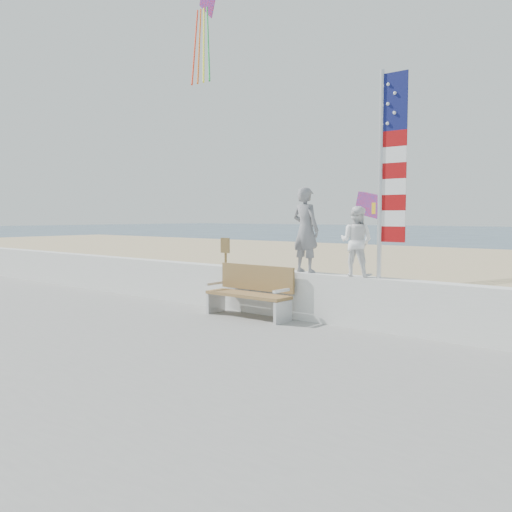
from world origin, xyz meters
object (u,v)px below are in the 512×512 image
object	(u,v)px
child	(356,241)
bench	(251,291)
adult	(306,230)
flag	(388,165)

from	to	relation	value
child	bench	size ratio (longest dim) A/B	0.69
adult	flag	size ratio (longest dim) A/B	0.46
child	bench	distance (m)	2.33
child	flag	xyz separation A→B (m)	(0.57, -0.00, 1.30)
adult	flag	distance (m)	1.99
adult	bench	distance (m)	1.60
adult	bench	size ratio (longest dim) A/B	0.89
bench	flag	world-z (taller)	flag
flag	adult	bearing A→B (deg)	179.99
child	flag	size ratio (longest dim) A/B	0.35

